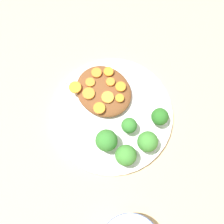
{
  "coord_description": "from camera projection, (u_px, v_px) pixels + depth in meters",
  "views": [
    {
      "loc": [
        0.14,
        -0.14,
        0.7
      ],
      "look_at": [
        0.0,
        0.0,
        0.03
      ],
      "focal_mm": 50.0,
      "sensor_mm": 36.0,
      "label": 1
    }
  ],
  "objects": [
    {
      "name": "ground_plane",
      "position": [
        112.0,
        116.0,
        0.72
      ],
      "size": [
        4.0,
        4.0,
        0.0
      ],
      "primitive_type": "plane",
      "color": "tan"
    },
    {
      "name": "plate",
      "position": [
        112.0,
        114.0,
        0.71
      ],
      "size": [
        0.28,
        0.28,
        0.02
      ],
      "color": "white",
      "rests_on": "ground_plane"
    },
    {
      "name": "stew_mound",
      "position": [
        104.0,
        91.0,
        0.71
      ],
      "size": [
        0.13,
        0.12,
        0.03
      ],
      "primitive_type": "ellipsoid",
      "color": "brown",
      "rests_on": "plate"
    },
    {
      "name": "broccoli_floret_0",
      "position": [
        106.0,
        141.0,
        0.66
      ],
      "size": [
        0.05,
        0.05,
        0.06
      ],
      "color": "#7FA85B",
      "rests_on": "plate"
    },
    {
      "name": "broccoli_floret_1",
      "position": [
        126.0,
        155.0,
        0.65
      ],
      "size": [
        0.05,
        0.05,
        0.06
      ],
      "color": "#759E51",
      "rests_on": "plate"
    },
    {
      "name": "broccoli_floret_2",
      "position": [
        160.0,
        117.0,
        0.67
      ],
      "size": [
        0.04,
        0.04,
        0.05
      ],
      "color": "#7FA85B",
      "rests_on": "plate"
    },
    {
      "name": "broccoli_floret_3",
      "position": [
        131.0,
        124.0,
        0.67
      ],
      "size": [
        0.03,
        0.03,
        0.05
      ],
      "color": "#7FA85B",
      "rests_on": "plate"
    },
    {
      "name": "broccoli_floret_4",
      "position": [
        146.0,
        143.0,
        0.66
      ],
      "size": [
        0.04,
        0.04,
        0.06
      ],
      "color": "#759E51",
      "rests_on": "plate"
    },
    {
      "name": "carrot_slice_0",
      "position": [
        108.0,
        97.0,
        0.69
      ],
      "size": [
        0.03,
        0.03,
        0.0
      ],
      "primitive_type": "cylinder",
      "color": "orange",
      "rests_on": "stew_mound"
    },
    {
      "name": "carrot_slice_1",
      "position": [
        121.0,
        87.0,
        0.7
      ],
      "size": [
        0.02,
        0.02,
        0.0
      ],
      "primitive_type": "cylinder",
      "color": "orange",
      "rests_on": "stew_mound"
    },
    {
      "name": "carrot_slice_2",
      "position": [
        96.0,
        73.0,
        0.7
      ],
      "size": [
        0.02,
        0.02,
        0.01
      ],
      "primitive_type": "cylinder",
      "color": "orange",
      "rests_on": "stew_mound"
    },
    {
      "name": "carrot_slice_3",
      "position": [
        90.0,
        82.0,
        0.7
      ],
      "size": [
        0.02,
        0.02,
        0.0
      ],
      "primitive_type": "cylinder",
      "color": "orange",
      "rests_on": "stew_mound"
    },
    {
      "name": "carrot_slice_4",
      "position": [
        89.0,
        93.0,
        0.69
      ],
      "size": [
        0.03,
        0.03,
        0.01
      ],
      "primitive_type": "cylinder",
      "color": "orange",
      "rests_on": "stew_mound"
    },
    {
      "name": "carrot_slice_5",
      "position": [
        99.0,
        108.0,
        0.68
      ],
      "size": [
        0.03,
        0.03,
        0.0
      ],
      "primitive_type": "cylinder",
      "color": "orange",
      "rests_on": "stew_mound"
    },
    {
      "name": "carrot_slice_6",
      "position": [
        110.0,
        82.0,
        0.7
      ],
      "size": [
        0.02,
        0.02,
        0.01
      ],
      "primitive_type": "cylinder",
      "color": "orange",
      "rests_on": "stew_mound"
    },
    {
      "name": "carrot_slice_7",
      "position": [
        75.0,
        87.0,
        0.7
      ],
      "size": [
        0.03,
        0.03,
        0.0
      ],
      "primitive_type": "cylinder",
      "color": "orange",
      "rests_on": "stew_mound"
    },
    {
      "name": "carrot_slice_8",
      "position": [
        120.0,
        98.0,
        0.69
      ],
      "size": [
        0.02,
        0.02,
        0.0
      ],
      "primitive_type": "cylinder",
      "color": "orange",
      "rests_on": "stew_mound"
    },
    {
      "name": "carrot_slice_9",
      "position": [
        109.0,
        72.0,
        0.71
      ],
      "size": [
        0.02,
        0.02,
        0.01
      ],
      "primitive_type": "cylinder",
      "color": "orange",
      "rests_on": "stew_mound"
    }
  ]
}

